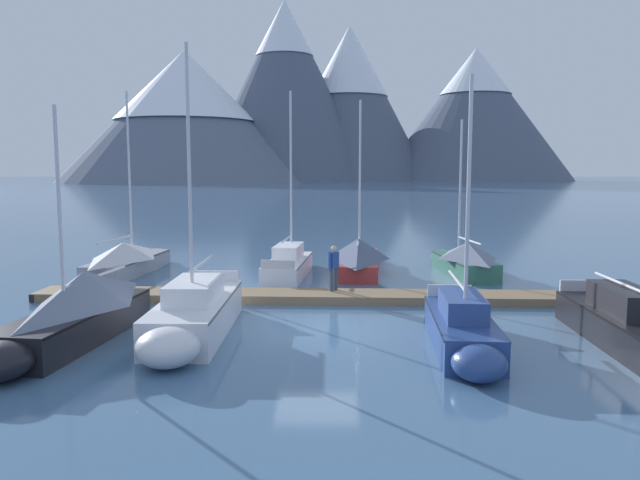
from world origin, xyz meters
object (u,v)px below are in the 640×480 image
object	(u,v)px
person_on_dock	(336,265)
sailboat_nearest_berth	(132,257)
sailboat_far_berth	(361,255)
sailboat_outer_slip	(466,329)
sailboat_mid_dock_port	(195,315)
sailboat_mid_dock_starboard	(292,263)
sailboat_last_slip	(632,326)
sailboat_second_berth	(77,311)
sailboat_end_of_dock	(465,259)

from	to	relation	value
person_on_dock	sailboat_nearest_berth	bearing A→B (deg)	148.95
sailboat_far_berth	sailboat_outer_slip	bearing A→B (deg)	-81.03
sailboat_mid_dock_port	person_on_dock	bearing A→B (deg)	51.54
sailboat_nearest_berth	sailboat_far_berth	size ratio (longest dim) A/B	1.04
sailboat_mid_dock_starboard	sailboat_outer_slip	bearing A→B (deg)	-66.03
sailboat_far_berth	sailboat_outer_slip	size ratio (longest dim) A/B	1.13
sailboat_nearest_berth	sailboat_mid_dock_port	distance (m)	12.08
sailboat_last_slip	sailboat_mid_dock_starboard	bearing A→B (deg)	130.44
person_on_dock	sailboat_mid_dock_starboard	bearing A→B (deg)	110.42
sailboat_mid_dock_port	sailboat_nearest_berth	bearing A→B (deg)	115.63
sailboat_mid_dock_port	sailboat_mid_dock_starboard	world-z (taller)	sailboat_mid_dock_starboard
sailboat_second_berth	sailboat_far_berth	xyz separation A→B (m)	(8.63, 11.68, -0.13)
sailboat_second_berth	person_on_dock	size ratio (longest dim) A/B	4.25
sailboat_last_slip	person_on_dock	bearing A→B (deg)	141.11
sailboat_mid_dock_port	sailboat_outer_slip	world-z (taller)	sailboat_mid_dock_port
sailboat_mid_dock_port	sailboat_last_slip	xyz separation A→B (m)	(11.96, -1.05, -0.02)
sailboat_outer_slip	sailboat_mid_dock_starboard	bearing A→B (deg)	113.97
sailboat_end_of_dock	person_on_dock	size ratio (longest dim) A/B	4.17
sailboat_mid_dock_starboard	person_on_dock	bearing A→B (deg)	-69.58
sailboat_last_slip	person_on_dock	distance (m)	10.03
sailboat_mid_dock_port	sailboat_second_berth	bearing A→B (deg)	-170.75
sailboat_nearest_berth	sailboat_outer_slip	bearing A→B (deg)	-43.93
sailboat_mid_dock_port	person_on_dock	xyz separation A→B (m)	(4.16, 5.24, 0.61)
sailboat_far_berth	person_on_dock	xyz separation A→B (m)	(-1.31, -5.93, 0.49)
sailboat_end_of_dock	person_on_dock	world-z (taller)	sailboat_end_of_dock
sailboat_nearest_berth	sailboat_end_of_dock	xyz separation A→B (m)	(15.42, -0.32, 0.00)
sailboat_nearest_berth	sailboat_outer_slip	world-z (taller)	sailboat_nearest_berth
sailboat_second_berth	sailboat_mid_dock_port	bearing A→B (deg)	9.25
sailboat_nearest_berth	sailboat_mid_dock_starboard	bearing A→B (deg)	-4.37
sailboat_mid_dock_port	sailboat_far_berth	world-z (taller)	sailboat_mid_dock_port
sailboat_far_berth	sailboat_second_berth	bearing A→B (deg)	-126.46
sailboat_second_berth	sailboat_mid_dock_starboard	size ratio (longest dim) A/B	0.87
sailboat_mid_dock_starboard	sailboat_end_of_dock	world-z (taller)	sailboat_mid_dock_starboard
sailboat_second_berth	sailboat_mid_dock_port	world-z (taller)	sailboat_mid_dock_port
sailboat_mid_dock_port	sailboat_last_slip	bearing A→B (deg)	-5.01
sailboat_mid_dock_starboard	sailboat_far_berth	xyz separation A→B (m)	(3.20, 0.85, 0.21)
sailboat_outer_slip	sailboat_end_of_dock	xyz separation A→B (m)	(2.76, 11.88, 0.12)
sailboat_nearest_berth	sailboat_end_of_dock	world-z (taller)	sailboat_nearest_berth
sailboat_nearest_berth	sailboat_far_berth	bearing A→B (deg)	1.50
sailboat_end_of_dock	sailboat_second_berth	bearing A→B (deg)	-140.31
sailboat_far_berth	sailboat_nearest_berth	bearing A→B (deg)	-178.50
sailboat_far_berth	sailboat_outer_slip	distance (m)	12.64
sailboat_second_berth	sailboat_outer_slip	world-z (taller)	sailboat_outer_slip
sailboat_second_berth	sailboat_mid_dock_starboard	xyz separation A→B (m)	(5.43, 10.83, -0.34)
sailboat_nearest_berth	person_on_dock	bearing A→B (deg)	-31.05
sailboat_nearest_berth	sailboat_second_berth	world-z (taller)	sailboat_nearest_berth
sailboat_second_berth	sailboat_far_berth	size ratio (longest dim) A/B	0.89
person_on_dock	sailboat_mid_dock_port	bearing A→B (deg)	-128.46
sailboat_far_berth	sailboat_end_of_dock	distance (m)	4.76
sailboat_mid_dock_starboard	sailboat_far_berth	distance (m)	3.32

